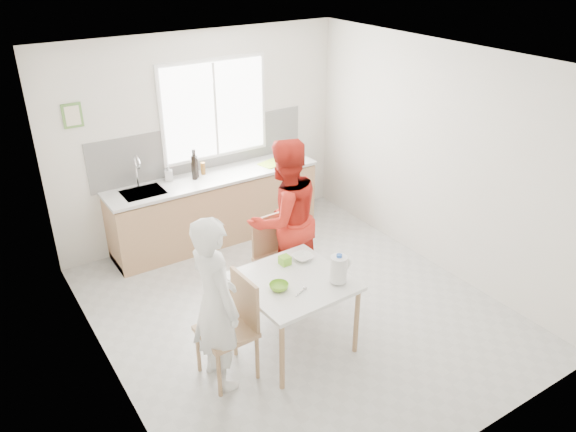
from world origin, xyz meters
The scene contains 21 objects.
ground centered at (0.00, 0.00, 0.00)m, with size 4.50×4.50×0.00m, color #B7B7B2.
room_shell centered at (0.00, 0.00, 1.64)m, with size 4.50×4.50×4.50m.
window centered at (0.20, 2.23, 1.70)m, with size 1.50×0.06×1.30m.
backsplash centered at (0.00, 2.24, 1.23)m, with size 3.00×0.02×0.65m, color white.
picture_frame centered at (-1.55, 2.23, 1.90)m, with size 0.22×0.03×0.28m.
kitchen_counter centered at (0.00, 1.95, 0.42)m, with size 2.84×0.64×1.37m.
dining_table centered at (-0.36, -0.46, 0.69)m, with size 1.04×1.04×0.77m.
chair_left centered at (-1.03, -0.49, 0.55)m, with size 0.48×0.48×1.01m.
chair_far centered at (-0.05, 0.37, 0.53)m, with size 0.46×0.46×0.97m.
person_white centered at (-1.20, -0.50, 0.84)m, with size 0.61×0.40×1.69m, color white.
person_red centered at (0.10, 0.40, 0.92)m, with size 0.90×0.70×1.84m, color red.
bowl_green centered at (-0.56, -0.52, 0.80)m, with size 0.18×0.18×0.06m, color #76B92A.
bowl_white centered at (-0.07, -0.20, 0.80)m, with size 0.20×0.20×0.05m, color white.
milk_jug centered at (-0.02, -0.73, 0.92)m, with size 0.22×0.16×0.28m.
green_box centered at (-0.27, -0.18, 0.82)m, with size 0.10×0.10×0.09m, color #7BC72E.
spoon centered at (-0.43, -0.69, 0.78)m, with size 0.01×0.01×0.16m, color #A5A5AA.
cutting_board centered at (0.87, 1.90, 0.93)m, with size 0.35×0.25×0.01m, color #A8D330.
wine_bottle_a centered at (-0.25, 1.98, 1.08)m, with size 0.07×0.07×0.32m, color black.
wine_bottle_b centered at (-0.21, 2.03, 1.07)m, with size 0.07×0.07×0.30m, color black.
jar_amber centered at (-0.09, 2.07, 1.00)m, with size 0.06×0.06×0.16m, color brown.
soap_bottle centered at (-0.54, 2.13, 1.02)m, with size 0.09×0.09×0.20m, color #999999.
Camera 1 is at (-2.85, -4.21, 3.71)m, focal length 35.00 mm.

